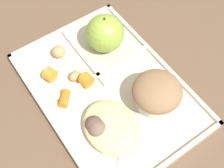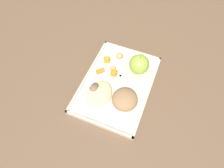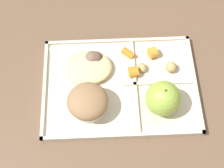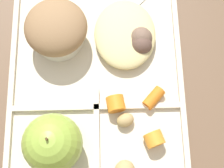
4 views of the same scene
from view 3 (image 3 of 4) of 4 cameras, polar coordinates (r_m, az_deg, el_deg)
The scene contains 14 objects.
ground at distance 0.82m, azimuth 1.39°, elevation -0.60°, with size 6.00×6.00×0.00m, color brown.
lunch_tray at distance 0.82m, azimuth 1.48°, elevation -0.38°, with size 0.39×0.27×0.02m.
green_apple at distance 0.76m, azimuth 9.03°, elevation -2.55°, with size 0.08×0.08×0.09m.
bran_muffin at distance 0.76m, azimuth -4.30°, elevation -3.30°, with size 0.10×0.10×0.07m.
carrot_slice_near_corner at distance 0.85m, azimuth 7.23°, elevation 5.55°, with size 0.03×0.03×0.02m, color orange.
carrot_slice_diagonal at distance 0.85m, azimuth 2.90°, elevation 5.46°, with size 0.02×0.02×0.03m, color orange.
carrot_slice_center at distance 0.82m, azimuth 3.82°, elevation 2.17°, with size 0.03×0.03×0.02m, color orange.
potato_chunk_corner at distance 0.83m, azimuth 5.41°, elevation 2.93°, with size 0.03×0.02×0.02m, color tan.
potato_chunk_browned at distance 0.84m, azimuth 10.44°, elevation 2.99°, with size 0.03×0.03×0.03m, color tan.
egg_noodle_pile at distance 0.82m, azimuth -4.27°, elevation 2.95°, with size 0.12×0.10×0.03m, color beige.
meatball_side at distance 0.83m, azimuth -3.60°, elevation 4.63°, with size 0.04×0.04×0.04m, color #755B4C.
meatball_center at distance 0.83m, azimuth -3.16°, elevation 4.34°, with size 0.03×0.03×0.03m, color brown.
meatball_back at distance 0.83m, azimuth -2.84°, elevation 4.62°, with size 0.03×0.03×0.03m, color brown.
plastic_fork at distance 0.84m, azimuth -7.56°, elevation 2.96°, with size 0.12×0.13×0.00m.
Camera 3 is at (0.04, 0.36, 0.74)m, focal length 51.52 mm.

